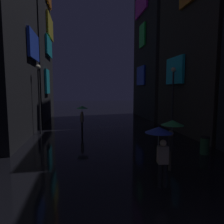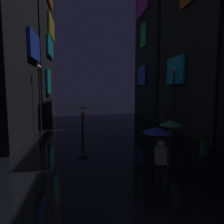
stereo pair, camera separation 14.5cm
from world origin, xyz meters
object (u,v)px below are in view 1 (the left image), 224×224
at_px(pedestrian_midstreet_left_green, 82,112).
at_px(trash_bin, 205,145).
at_px(pedestrian_midstreet_centre_blue, 160,140).
at_px(streetlamp_right_far, 173,92).
at_px(streetlamp_left_far, 39,91).
at_px(pedestrian_foreground_left_green, 172,131).

relative_size(pedestrian_midstreet_left_green, trash_bin, 2.28).
bearing_deg(pedestrian_midstreet_centre_blue, trash_bin, 38.96).
height_order(streetlamp_right_far, trash_bin, streetlamp_right_far).
bearing_deg(trash_bin, streetlamp_left_far, 145.53).
bearing_deg(trash_bin, pedestrian_midstreet_centre_blue, -141.04).
relative_size(streetlamp_left_far, trash_bin, 5.54).
relative_size(pedestrian_midstreet_centre_blue, streetlamp_left_far, 0.41).
relative_size(pedestrian_midstreet_left_green, pedestrian_midstreet_centre_blue, 1.00).
relative_size(pedestrian_foreground_left_green, streetlamp_left_far, 0.41).
relative_size(pedestrian_foreground_left_green, streetlamp_right_far, 0.42).
distance_m(pedestrian_midstreet_centre_blue, trash_bin, 4.98).
bearing_deg(pedestrian_foreground_left_green, pedestrian_midstreet_centre_blue, -128.88).
bearing_deg(streetlamp_left_far, pedestrian_midstreet_left_green, -6.03).
bearing_deg(pedestrian_midstreet_centre_blue, pedestrian_midstreet_left_green, 104.85).
bearing_deg(pedestrian_midstreet_left_green, streetlamp_left_far, 173.97).
bearing_deg(pedestrian_midstreet_left_green, pedestrian_midstreet_centre_blue, -75.15).
bearing_deg(streetlamp_left_far, pedestrian_foreground_left_green, -50.93).
xyz_separation_m(pedestrian_midstreet_left_green, pedestrian_foreground_left_green, (3.46, -7.79, 0.00)).
bearing_deg(pedestrian_foreground_left_green, streetlamp_right_far, 63.78).
bearing_deg(streetlamp_right_far, trash_bin, -97.69).
bearing_deg(pedestrian_midstreet_left_green, streetlamp_right_far, -7.20).
xyz_separation_m(pedestrian_midstreet_left_green, streetlamp_right_far, (6.87, -0.87, 1.51)).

